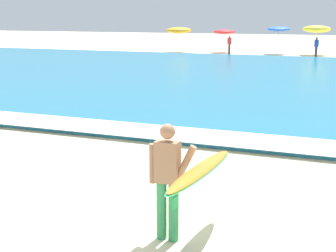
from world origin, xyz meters
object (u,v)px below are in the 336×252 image
at_px(beach_umbrella_1, 224,32).
at_px(beach_umbrella_3, 317,29).
at_px(beach_umbrella_2, 279,29).
at_px(surfer_with_board, 183,174).
at_px(beach_umbrella_0, 179,30).
at_px(beachgoer_near_row_left, 229,44).
at_px(beachgoer_near_row_mid, 316,47).

bearing_deg(beach_umbrella_1, beach_umbrella_3, 0.99).
bearing_deg(beach_umbrella_2, surfer_with_board, -82.23).
bearing_deg(beach_umbrella_0, surfer_with_board, -69.15).
xyz_separation_m(surfer_with_board, beachgoer_near_row_left, (-8.74, 34.91, -0.19)).
distance_m(beach_umbrella_0, beachgoer_near_row_mid, 12.17).
bearing_deg(beach_umbrella_3, beach_umbrella_2, -176.49).
relative_size(beach_umbrella_0, beach_umbrella_1, 1.11).
height_order(beach_umbrella_0, beach_umbrella_1, beach_umbrella_0).
height_order(beach_umbrella_1, beachgoer_near_row_left, beach_umbrella_1).
height_order(beach_umbrella_0, beach_umbrella_3, beach_umbrella_3).
distance_m(beach_umbrella_1, beachgoer_near_row_left, 2.39).
distance_m(beach_umbrella_1, beach_umbrella_2, 4.75).
xyz_separation_m(surfer_with_board, beach_umbrella_3, (-1.95, 37.00, 1.07)).
relative_size(beach_umbrella_0, beach_umbrella_2, 0.94).
bearing_deg(beach_umbrella_1, beach_umbrella_2, -0.64).
bearing_deg(surfer_with_board, beach_umbrella_3, 93.02).
bearing_deg(beach_umbrella_3, beachgoer_near_row_mid, -83.31).
height_order(beach_umbrella_3, beachgoer_near_row_left, beach_umbrella_3).
height_order(beach_umbrella_2, beachgoer_near_row_left, beach_umbrella_2).
xyz_separation_m(beach_umbrella_1, beachgoer_near_row_mid, (8.17, -2.96, -0.94)).
bearing_deg(beachgoer_near_row_mid, beach_umbrella_2, 139.76).
xyz_separation_m(surfer_with_board, beach_umbrella_0, (-13.58, 35.67, 0.87)).
bearing_deg(beach_umbrella_1, surfer_with_board, -75.17).
distance_m(beach_umbrella_0, beach_umbrella_2, 8.64).
relative_size(beach_umbrella_1, beachgoer_near_row_left, 1.27).
bearing_deg(beachgoer_near_row_left, beach_umbrella_2, 27.03).
bearing_deg(beach_umbrella_0, beach_umbrella_3, 6.52).
height_order(beach_umbrella_1, beach_umbrella_2, beach_umbrella_2).
relative_size(surfer_with_board, beach_umbrella_3, 1.08).
relative_size(beach_umbrella_0, beach_umbrella_3, 0.91).
distance_m(surfer_with_board, beachgoer_near_row_mid, 33.94).
bearing_deg(beach_umbrella_1, beachgoer_near_row_left, -62.58).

